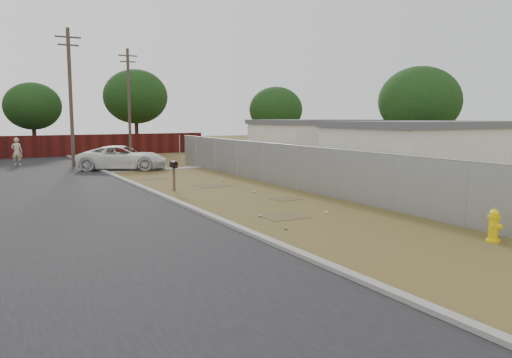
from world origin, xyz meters
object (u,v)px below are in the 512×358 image
mailbox (174,167)px  pedestrian (17,152)px  fire_hydrant (494,226)px  pickup_truck (123,158)px

mailbox → pedestrian: (-5.28, 15.83, -0.10)m
fire_hydrant → mailbox: (-4.23, 12.89, 0.63)m
fire_hydrant → pedestrian: 30.26m
mailbox → pickup_truck: 10.01m
pickup_truck → pedestrian: (-5.58, 5.83, 0.20)m
pickup_truck → pedestrian: 8.07m
pickup_truck → pedestrian: size_ratio=2.83×
fire_hydrant → pickup_truck: 23.23m
mailbox → pedestrian: size_ratio=0.70×
fire_hydrant → pickup_truck: (-3.94, 22.89, 0.32)m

